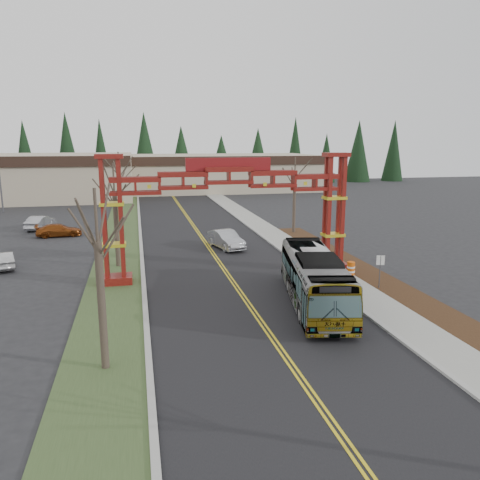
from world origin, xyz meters
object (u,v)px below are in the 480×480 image
object	(u,v)px
bare_tree_median_far	(119,174)
barrel_south	(351,269)
retail_building_east	(218,172)
bare_tree_right_far	(295,179)
transit_bus	(314,279)
gateway_arch	(229,195)
parked_car_mid_a	(59,230)
bare_tree_median_mid	(114,194)
street_sign	(380,265)
barrel_mid	(338,255)
barrel_north	(325,251)
bare_tree_median_near	(98,243)
parked_car_far_a	(40,222)
silver_sedan	(226,239)
parked_car_near_b	(4,260)

from	to	relation	value
bare_tree_median_far	barrel_south	world-z (taller)	bare_tree_median_far
retail_building_east	bare_tree_right_far	size ratio (longest dim) A/B	4.70
transit_bus	barrel_south	distance (m)	7.07
gateway_arch	parked_car_mid_a	world-z (taller)	gateway_arch
bare_tree_median_mid	gateway_arch	bearing A→B (deg)	-30.34
parked_car_mid_a	street_sign	size ratio (longest dim) A/B	1.95
gateway_arch	barrel_mid	size ratio (longest dim) A/B	19.57
transit_bus	barrel_north	bearing A→B (deg)	75.52
bare_tree_median_far	bare_tree_median_near	bearing A→B (deg)	-90.00
transit_bus	bare_tree_median_far	bearing A→B (deg)	127.08
street_sign	bare_tree_median_far	bearing A→B (deg)	127.03
bare_tree_median_near	bare_tree_median_mid	size ratio (longest dim) A/B	0.97
parked_car_mid_a	retail_building_east	bearing A→B (deg)	-34.86
retail_building_east	barrel_south	size ratio (longest dim) A/B	34.80
parked_car_mid_a	parked_car_far_a	bearing A→B (deg)	23.68
barrel_north	barrel_south	bearing A→B (deg)	-93.92
transit_bus	bare_tree_median_far	distance (m)	27.72
retail_building_east	bare_tree_median_far	world-z (taller)	bare_tree_median_far
silver_sedan	parked_car_far_a	distance (m)	23.18
barrel_north	bare_tree_median_near	bearing A→B (deg)	-135.76
bare_tree_median_near	street_sign	world-z (taller)	bare_tree_median_near
bare_tree_median_far	parked_car_far_a	bearing A→B (deg)	149.64
barrel_south	barrel_north	size ratio (longest dim) A/B	1.03
bare_tree_median_mid	street_sign	bearing A→B (deg)	-29.52
parked_car_far_a	barrel_north	world-z (taller)	parked_car_far_a
bare_tree_right_far	bare_tree_median_far	bearing A→B (deg)	170.59
parked_car_far_a	bare_tree_median_mid	size ratio (longest dim) A/B	0.58
bare_tree_median_far	street_sign	bearing A→B (deg)	-52.97
parked_car_mid_a	barrel_north	distance (m)	27.51
parked_car_near_b	parked_car_far_a	size ratio (longest dim) A/B	0.82
bare_tree_median_near	barrel_north	size ratio (longest dim) A/B	7.47
barrel_south	barrel_mid	distance (m)	4.62
retail_building_east	bare_tree_median_far	bearing A→B (deg)	-112.15
bare_tree_median_far	barrel_north	distance (m)	22.71
retail_building_east	barrel_mid	xyz separation A→B (m)	(-0.30, -59.24, -3.05)
silver_sedan	barrel_mid	world-z (taller)	silver_sedan
barrel_mid	bare_tree_median_far	bearing A→B (deg)	139.66
silver_sedan	parked_car_near_b	distance (m)	18.45
bare_tree_median_far	bare_tree_right_far	distance (m)	18.25
transit_bus	street_sign	distance (m)	5.62
silver_sedan	barrel_mid	distance (m)	10.45
street_sign	parked_car_far_a	bearing A→B (deg)	133.06
gateway_arch	bare_tree_median_far	world-z (taller)	gateway_arch
barrel_mid	transit_bus	bearing A→B (deg)	-121.35
barrel_mid	barrel_north	distance (m)	1.42
parked_car_near_b	bare_tree_median_far	world-z (taller)	bare_tree_median_far
gateway_arch	parked_car_far_a	bearing A→B (deg)	126.51
transit_bus	bare_tree_right_far	distance (m)	22.85
gateway_arch	silver_sedan	size ratio (longest dim) A/B	3.60
retail_building_east	barrel_north	distance (m)	58.02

